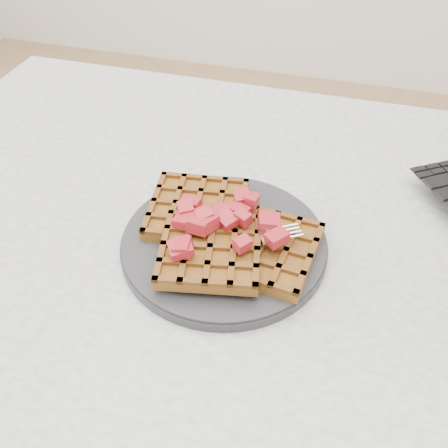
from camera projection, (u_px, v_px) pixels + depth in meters
table at (276, 304)px, 0.70m from camera, size 1.20×0.80×0.75m
plate at (224, 243)px, 0.61m from camera, size 0.25×0.25×0.02m
waffles at (223, 234)px, 0.59m from camera, size 0.23×0.21×0.03m
strawberry_pile at (224, 215)px, 0.58m from camera, size 0.15×0.15×0.02m
fork at (240, 254)px, 0.57m from camera, size 0.17×0.11×0.02m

